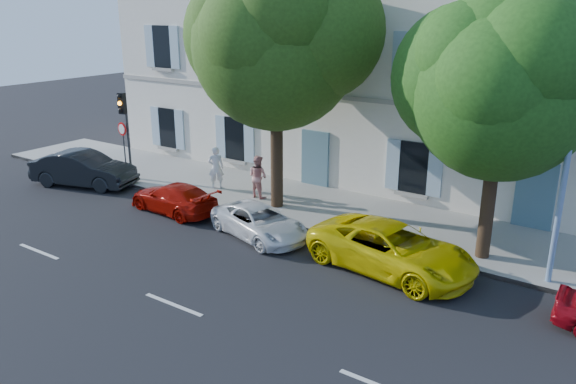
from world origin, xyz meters
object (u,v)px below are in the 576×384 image
Objects in this scene: car_red_coupe at (174,198)px; pedestrian_a at (216,168)px; tree_left at (276,47)px; tree_right at (501,92)px; road_sign at (123,138)px; street_lamp at (573,120)px; car_yellow_supercar at (391,248)px; car_dark_sedan at (84,169)px; traffic_light at (124,117)px; car_white_coupe at (260,222)px; pedestrian_b at (258,176)px.

pedestrian_a reaches higher than car_red_coupe.
car_red_coupe is 6.77m from tree_left.
pedestrian_a is (-11.29, 0.63, -4.14)m from tree_right.
road_sign is 17.80m from street_lamp.
car_yellow_supercar is at bearing -22.64° from tree_left.
car_dark_sedan is 1.20× the size of traffic_light.
tree_left is at bearing 174.05° from street_lamp.
car_white_coupe is at bearing -11.39° from road_sign.
pedestrian_b is at bearing 76.34° from car_yellow_supercar.
car_red_coupe is 5.11m from road_sign.
car_white_coupe is at bearing -66.96° from tree_left.
car_yellow_supercar is 13.68m from road_sign.
pedestrian_a is at bearing 7.60° from pedestrian_b.
road_sign is (-0.16, -0.04, -0.94)m from traffic_light.
traffic_light is 2.14× the size of pedestrian_a.
car_dark_sedan is 0.50× the size of tree_left.
traffic_light is at bearing 179.06° from street_lamp.
road_sign is (1.00, 1.46, 1.22)m from car_dark_sedan.
pedestrian_a is 2.17m from pedestrian_b.
road_sign is at bearing 91.44° from car_yellow_supercar.
car_white_coupe is 9.12m from traffic_light.
car_dark_sedan is at bearing -127.76° from traffic_light.
car_red_coupe is 1.53× the size of road_sign.
tree_left is (8.70, 2.25, 5.34)m from car_dark_sedan.
tree_right is at bearing 105.71° from car_red_coupe.
street_lamp reaches higher than pedestrian_b.
car_dark_sedan is at bearing 104.08° from car_white_coupe.
tree_right is at bearing 2.03° from road_sign.
street_lamp is at bearing 132.51° from pedestrian_a.
road_sign reaches higher than car_white_coupe.
street_lamp reaches higher than road_sign.
car_white_coupe is at bearing -109.07° from car_dark_sedan.
tree_left is (-1.09, 2.55, 5.56)m from car_white_coupe.
tree_left reaches higher than traffic_light.
tree_right is 4.40× the size of pedestrian_a.
pedestrian_b is at bearing -87.55° from car_dark_sedan.
car_red_coupe is 13.68m from street_lamp.
traffic_light is at bearing -55.02° from car_dark_sedan.
car_red_coupe is 2.25× the size of pedestrian_b.
car_white_coupe is at bearing 105.36° from pedestrian_a.
road_sign is at bearing -105.33° from car_red_coupe.
street_lamp is (4.06, 1.40, 4.03)m from car_yellow_supercar.
car_yellow_supercar is 2.95× the size of pedestrian_b.
car_red_coupe is 1.01× the size of traffic_light.
traffic_light reaches higher than car_red_coupe.
road_sign is 6.64m from pedestrian_b.
pedestrian_a is (-9.24, 2.82, 0.34)m from car_yellow_supercar.
tree_right reaches higher than pedestrian_b.
tree_left is 8.76m from road_sign.
car_white_coupe is 1.01× the size of traffic_light.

